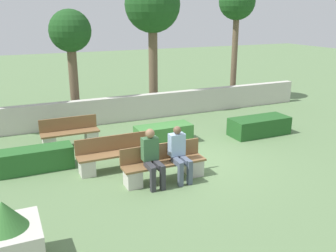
{
  "coord_description": "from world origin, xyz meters",
  "views": [
    {
      "loc": [
        -4.37,
        -8.48,
        3.92
      ],
      "look_at": [
        -0.31,
        0.5,
        0.9
      ],
      "focal_mm": 40.0,
      "sensor_mm": 36.0,
      "label": 1
    }
  ],
  "objects_px": {
    "bench_left_side": "(115,157)",
    "person_seated_man": "(179,151)",
    "bench_front": "(164,166)",
    "planter_corner_left": "(7,241)",
    "person_seated_woman": "(152,155)",
    "tree_rightmost": "(237,5)",
    "tree_center_left": "(70,35)",
    "tree_center_right": "(152,7)",
    "bench_right_side": "(70,136)"
  },
  "relations": [
    {
      "from": "bench_left_side",
      "to": "tree_rightmost",
      "type": "xyz_separation_m",
      "value": [
        7.23,
        5.45,
        3.85
      ]
    },
    {
      "from": "bench_left_side",
      "to": "person_seated_man",
      "type": "height_order",
      "value": "person_seated_man"
    },
    {
      "from": "bench_front",
      "to": "bench_right_side",
      "type": "height_order",
      "value": "same"
    },
    {
      "from": "tree_center_right",
      "to": "tree_center_left",
      "type": "bearing_deg",
      "value": -175.17
    },
    {
      "from": "tree_center_left",
      "to": "tree_center_right",
      "type": "relative_size",
      "value": 0.77
    },
    {
      "from": "planter_corner_left",
      "to": "tree_rightmost",
      "type": "height_order",
      "value": "tree_rightmost"
    },
    {
      "from": "person_seated_man",
      "to": "person_seated_woman",
      "type": "distance_m",
      "value": 0.7
    },
    {
      "from": "bench_front",
      "to": "tree_center_left",
      "type": "bearing_deg",
      "value": 98.58
    },
    {
      "from": "tree_center_right",
      "to": "tree_rightmost",
      "type": "height_order",
      "value": "tree_center_right"
    },
    {
      "from": "bench_left_side",
      "to": "planter_corner_left",
      "type": "distance_m",
      "value": 4.09
    },
    {
      "from": "person_seated_man",
      "to": "tree_center_left",
      "type": "xyz_separation_m",
      "value": [
        -1.25,
        6.21,
        2.4
      ]
    },
    {
      "from": "tree_center_left",
      "to": "tree_center_right",
      "type": "bearing_deg",
      "value": 4.83
    },
    {
      "from": "bench_left_side",
      "to": "bench_right_side",
      "type": "distance_m",
      "value": 2.37
    },
    {
      "from": "person_seated_woman",
      "to": "tree_rightmost",
      "type": "xyz_separation_m",
      "value": [
        6.68,
        6.67,
        3.44
      ]
    },
    {
      "from": "bench_left_side",
      "to": "tree_center_right",
      "type": "relative_size",
      "value": 0.37
    },
    {
      "from": "person_seated_woman",
      "to": "planter_corner_left",
      "type": "bearing_deg",
      "value": -149.34
    },
    {
      "from": "bench_left_side",
      "to": "tree_rightmost",
      "type": "bearing_deg",
      "value": 26.93
    },
    {
      "from": "person_seated_man",
      "to": "planter_corner_left",
      "type": "relative_size",
      "value": 1.11
    },
    {
      "from": "person_seated_man",
      "to": "planter_corner_left",
      "type": "xyz_separation_m",
      "value": [
        -3.89,
        -1.89,
        -0.22
      ]
    },
    {
      "from": "tree_center_right",
      "to": "tree_rightmost",
      "type": "xyz_separation_m",
      "value": [
        4.0,
        0.18,
        0.11
      ]
    },
    {
      "from": "bench_front",
      "to": "bench_right_side",
      "type": "xyz_separation_m",
      "value": [
        -1.63,
        3.34,
        -0.01
      ]
    },
    {
      "from": "bench_front",
      "to": "bench_right_side",
      "type": "distance_m",
      "value": 3.71
    },
    {
      "from": "bench_front",
      "to": "tree_center_right",
      "type": "xyz_separation_m",
      "value": [
        2.32,
        6.34,
        3.73
      ]
    },
    {
      "from": "person_seated_man",
      "to": "planter_corner_left",
      "type": "height_order",
      "value": "person_seated_man"
    },
    {
      "from": "bench_left_side",
      "to": "person_seated_man",
      "type": "distance_m",
      "value": 1.79
    },
    {
      "from": "bench_right_side",
      "to": "person_seated_woman",
      "type": "relative_size",
      "value": 1.27
    },
    {
      "from": "bench_right_side",
      "to": "tree_rightmost",
      "type": "distance_m",
      "value": 9.39
    },
    {
      "from": "person_seated_man",
      "to": "person_seated_woman",
      "type": "relative_size",
      "value": 0.98
    },
    {
      "from": "person_seated_woman",
      "to": "bench_right_side",
      "type": "bearing_deg",
      "value": 109.98
    },
    {
      "from": "bench_front",
      "to": "tree_center_right",
      "type": "relative_size",
      "value": 0.39
    },
    {
      "from": "person_seated_woman",
      "to": "tree_center_left",
      "type": "distance_m",
      "value": 6.67
    },
    {
      "from": "planter_corner_left",
      "to": "tree_rightmost",
      "type": "xyz_separation_m",
      "value": [
        9.88,
        8.56,
        3.68
      ]
    },
    {
      "from": "bench_front",
      "to": "planter_corner_left",
      "type": "height_order",
      "value": "planter_corner_left"
    },
    {
      "from": "person_seated_man",
      "to": "tree_center_right",
      "type": "height_order",
      "value": "tree_center_right"
    },
    {
      "from": "person_seated_woman",
      "to": "tree_rightmost",
      "type": "relative_size",
      "value": 0.26
    },
    {
      "from": "tree_rightmost",
      "to": "bench_front",
      "type": "bearing_deg",
      "value": -134.09
    },
    {
      "from": "tree_center_right",
      "to": "bench_front",
      "type": "bearing_deg",
      "value": -110.12
    },
    {
      "from": "bench_front",
      "to": "planter_corner_left",
      "type": "bearing_deg",
      "value": -150.21
    },
    {
      "from": "planter_corner_left",
      "to": "person_seated_woman",
      "type": "bearing_deg",
      "value": 30.66
    },
    {
      "from": "bench_left_side",
      "to": "planter_corner_left",
      "type": "height_order",
      "value": "planter_corner_left"
    },
    {
      "from": "bench_left_side",
      "to": "person_seated_woman",
      "type": "xyz_separation_m",
      "value": [
        0.55,
        -1.22,
        0.41
      ]
    },
    {
      "from": "planter_corner_left",
      "to": "tree_center_right",
      "type": "xyz_separation_m",
      "value": [
        5.88,
        8.38,
        3.57
      ]
    },
    {
      "from": "tree_center_left",
      "to": "person_seated_man",
      "type": "bearing_deg",
      "value": -78.63
    },
    {
      "from": "bench_right_side",
      "to": "planter_corner_left",
      "type": "height_order",
      "value": "planter_corner_left"
    },
    {
      "from": "tree_center_left",
      "to": "planter_corner_left",
      "type": "bearing_deg",
      "value": -108.05
    },
    {
      "from": "person_seated_woman",
      "to": "tree_center_left",
      "type": "height_order",
      "value": "tree_center_left"
    },
    {
      "from": "planter_corner_left",
      "to": "bench_left_side",
      "type": "bearing_deg",
      "value": 49.64
    },
    {
      "from": "planter_corner_left",
      "to": "tree_rightmost",
      "type": "distance_m",
      "value": 13.58
    },
    {
      "from": "bench_front",
      "to": "bench_left_side",
      "type": "distance_m",
      "value": 1.41
    },
    {
      "from": "planter_corner_left",
      "to": "tree_center_left",
      "type": "xyz_separation_m",
      "value": [
        2.64,
        8.1,
        2.62
      ]
    }
  ]
}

